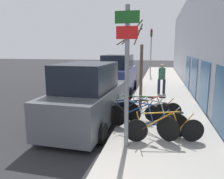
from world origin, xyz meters
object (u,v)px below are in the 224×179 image
at_px(signpost, 127,73).
at_px(bicycle_3, 132,113).
at_px(street_tree, 139,67).
at_px(traffic_light, 151,45).
at_px(bicycle_2, 154,116).
at_px(bicycle_1, 140,120).
at_px(bicycle_0, 165,129).
at_px(parked_car_1, 118,76).
at_px(bicycle_5, 150,108).
at_px(pedestrian_near, 162,77).
at_px(parked_car_0, 88,98).
at_px(bicycle_4, 139,109).

xyz_separation_m(signpost, bicycle_3, (-0.07, 1.87, -1.61)).
relative_size(street_tree, traffic_light, 0.86).
bearing_deg(bicycle_2, bicycle_1, 174.92).
bearing_deg(bicycle_1, bicycle_3, 52.17).
height_order(bicycle_0, street_tree, street_tree).
bearing_deg(bicycle_1, bicycle_2, -10.76).
height_order(signpost, bicycle_1, signpost).
bearing_deg(signpost, parked_car_1, 102.14).
distance_m(bicycle_0, bicycle_5, 2.16).
bearing_deg(signpost, bicycle_0, 27.91).
height_order(bicycle_5, street_tree, street_tree).
distance_m(bicycle_0, parked_car_1, 7.82).
xyz_separation_m(parked_car_1, traffic_light, (1.61, 8.78, 1.96)).
distance_m(signpost, bicycle_0, 1.96).
distance_m(bicycle_3, pedestrian_near, 5.64).
bearing_deg(parked_car_0, bicycle_4, 19.14).
xyz_separation_m(bicycle_4, bicycle_5, (0.40, 0.29, -0.02)).
xyz_separation_m(signpost, traffic_light, (-0.08, 16.64, 0.91)).
bearing_deg(bicycle_2, signpost, -169.06).
bearing_deg(bicycle_3, bicycle_2, -143.77).
bearing_deg(parked_car_0, traffic_light, 86.05).
bearing_deg(parked_car_0, bicycle_3, 4.55).
bearing_deg(signpost, bicycle_4, 86.94).
bearing_deg(bicycle_3, parked_car_1, -13.16).
height_order(parked_car_0, street_tree, street_tree).
bearing_deg(parked_car_1, bicycle_3, -76.15).
bearing_deg(bicycle_1, bicycle_0, -96.71).
height_order(signpost, traffic_light, traffic_light).
relative_size(bicycle_4, parked_car_1, 0.48).
relative_size(bicycle_0, bicycle_1, 0.95).
height_order(signpost, bicycle_0, signpost).
distance_m(bicycle_3, traffic_light, 14.98).
relative_size(bicycle_1, bicycle_3, 1.17).
bearing_deg(bicycle_5, street_tree, 14.79).
height_order(bicycle_4, parked_car_1, parked_car_1).
relative_size(signpost, bicycle_2, 1.73).
height_order(bicycle_0, traffic_light, traffic_light).
bearing_deg(bicycle_5, pedestrian_near, -6.76).
bearing_deg(bicycle_1, pedestrian_near, 23.09).
bearing_deg(signpost, bicycle_1, 75.01).
relative_size(parked_car_0, traffic_light, 1.07).
bearing_deg(bicycle_5, parked_car_1, 21.36).
xyz_separation_m(signpost, bicycle_1, (0.28, 1.05, -1.56)).
bearing_deg(bicycle_0, bicycle_5, 0.39).
distance_m(signpost, bicycle_5, 3.13).
bearing_deg(bicycle_3, bicycle_5, -66.07).
relative_size(bicycle_5, street_tree, 0.59).
xyz_separation_m(signpost, bicycle_4, (0.13, 2.35, -1.59)).
relative_size(bicycle_0, street_tree, 0.56).
xyz_separation_m(bicycle_0, bicycle_3, (-1.07, 1.34, -0.01)).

